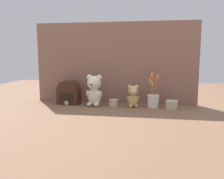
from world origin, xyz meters
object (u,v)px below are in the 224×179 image
decorative_tin_short (171,104)px  teddy_bear_large (94,90)px  decorative_tin_tall (113,103)px  teddy_bear_medium (133,96)px  flower_vase (153,98)px  vintage_radio (69,94)px

decorative_tin_short → teddy_bear_large: bearing=-179.9°
decorative_tin_short → decorative_tin_tall: bearing=177.2°
teddy_bear_large → teddy_bear_medium: (0.34, 0.01, -0.04)m
flower_vase → vintage_radio: bearing=178.4°
vintage_radio → decorative_tin_tall: (0.42, -0.01, -0.07)m
teddy_bear_large → decorative_tin_short: (0.67, 0.00, -0.11)m
teddy_bear_medium → flower_vase: bearing=4.2°
teddy_bear_large → teddy_bear_medium: 0.35m
vintage_radio → teddy_bear_large: bearing=-9.2°
teddy_bear_medium → decorative_tin_tall: bearing=173.9°
teddy_bear_large → flower_vase: bearing=2.2°
teddy_bear_large → vintage_radio: bearing=170.8°
vintage_radio → decorative_tin_tall: vintage_radio is taller
teddy_bear_large → flower_vase: flower_vase is taller
decorative_tin_tall → teddy_bear_medium: bearing=-6.1°
teddy_bear_large → flower_vase: 0.52m
decorative_tin_tall → decorative_tin_short: bearing=-2.8°
teddy_bear_large → decorative_tin_short: teddy_bear_large is taller
teddy_bear_large → vintage_radio: teddy_bear_large is taller
decorative_tin_tall → vintage_radio: bearing=178.0°
flower_vase → decorative_tin_short: size_ratio=2.87×
teddy_bear_medium → decorative_tin_short: 0.33m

